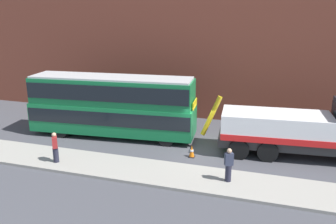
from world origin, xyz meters
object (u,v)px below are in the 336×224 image
Objects in this scene: double_decker_bus at (112,104)px; pedestrian_onlooker at (55,148)px; recovery_tow_truck at (308,128)px; pedestrian_bystander at (229,165)px; traffic_cone_near_bus at (192,151)px.

pedestrian_onlooker is (-0.97, -5.14, -1.25)m from double_decker_bus.
recovery_tow_truck reaches higher than pedestrian_bystander.
recovery_tow_truck is 14.21× the size of traffic_cone_near_bus.
pedestrian_bystander is at bearing -47.02° from traffic_cone_near_bus.
double_decker_bus is at bearing 44.27° from pedestrian_onlooker.
traffic_cone_near_bus is at bearing -167.58° from recovery_tow_truck.
pedestrian_onlooker is at bearing -105.69° from double_decker_bus.
pedestrian_bystander is at bearing -134.63° from recovery_tow_truck.
pedestrian_onlooker is (-13.16, -5.18, -0.77)m from recovery_tow_truck.
pedestrian_onlooker is at bearing -163.53° from recovery_tow_truck.
pedestrian_bystander is 3.66m from traffic_cone_near_bus.
recovery_tow_truck is 6.03m from pedestrian_bystander.
traffic_cone_near_bus is (5.92, -1.93, -1.89)m from double_decker_bus.
double_decker_bus reaches higher than traffic_cone_near_bus.
pedestrian_bystander is 2.38× the size of traffic_cone_near_bus.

